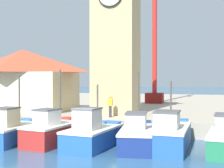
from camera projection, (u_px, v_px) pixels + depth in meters
ground_plane at (72, 156)px, 15.55m from camera, size 300.00×300.00×0.00m
quay_wharf at (152, 105)px, 40.72m from camera, size 120.00×40.00×1.04m
fishing_boat_left_outer at (13, 130)px, 18.96m from camera, size 1.92×4.66×4.06m
fishing_boat_left_inner at (54, 131)px, 18.56m from camera, size 2.50×4.72×4.45m
fishing_boat_mid_left at (93, 134)px, 17.54m from camera, size 2.55×4.58×3.54m
fishing_boat_center at (137, 135)px, 17.44m from camera, size 2.40×5.11×4.26m
fishing_boat_mid_right at (169, 135)px, 17.20m from camera, size 2.24×5.20×3.75m
clock_tower at (116, 26)px, 25.64m from camera, size 3.92×3.92×15.30m
warehouse_left at (23, 79)px, 28.61m from camera, size 9.32×6.06×5.56m
port_crane_far at (155, 35)px, 37.30m from camera, size 2.00×10.52×21.16m
dock_worker_near_tower at (110, 106)px, 23.11m from camera, size 0.34×0.22×1.62m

